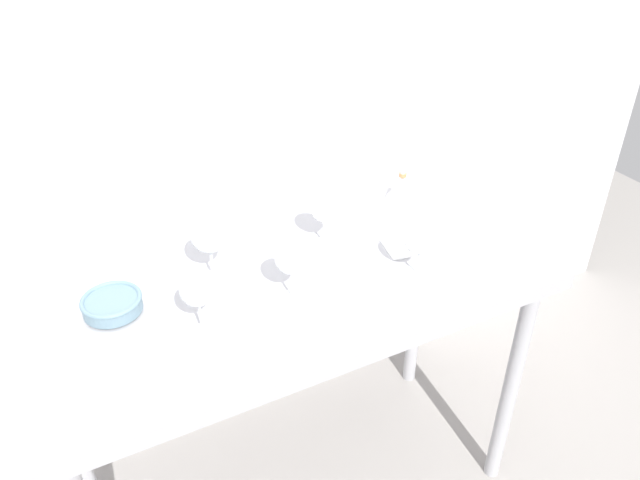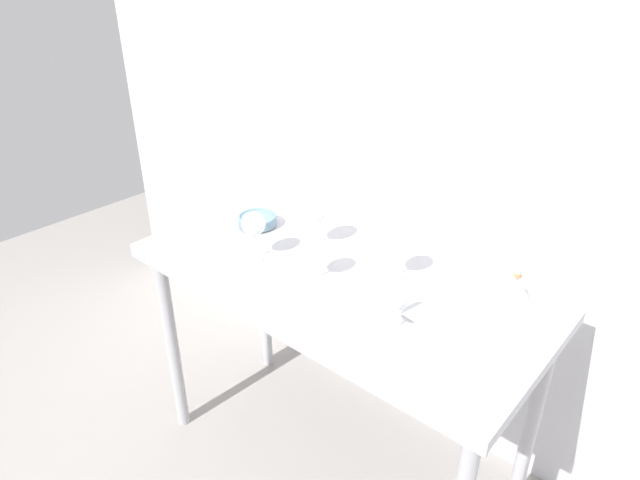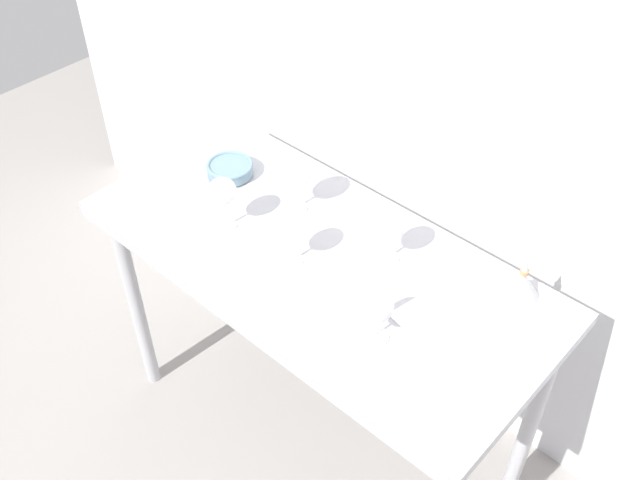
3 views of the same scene
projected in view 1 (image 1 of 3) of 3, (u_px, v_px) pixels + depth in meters
back_wall at (218, 81)px, 1.80m from camera, size 3.80×0.04×2.60m
steel_counter at (293, 310)px, 1.71m from camera, size 1.40×0.65×0.90m
wine_glass_near_left at (197, 291)px, 1.40m from camera, size 0.08×0.08×0.17m
wine_glass_near_right at (420, 239)px, 1.61m from camera, size 0.09×0.09×0.16m
wine_glass_far_left at (209, 236)px, 1.58m from camera, size 0.10×0.10×0.19m
wine_glass_near_center at (291, 260)px, 1.52m from camera, size 0.08×0.08×0.17m
wine_glass_far_right at (325, 210)px, 1.74m from camera, size 0.08×0.08×0.16m
tasting_sheet_upper at (345, 282)px, 1.64m from camera, size 0.31×0.33×0.00m
tasting_sheet_lower at (401, 231)px, 1.85m from camera, size 0.21×0.30×0.00m
tasting_bowl at (112, 304)px, 1.52m from camera, size 0.15×0.15×0.05m
decanter_funnel at (402, 188)px, 2.00m from camera, size 0.11×0.11×0.14m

